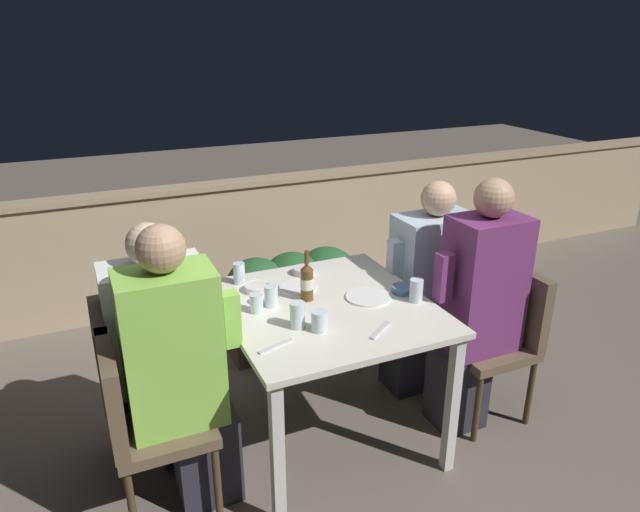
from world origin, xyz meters
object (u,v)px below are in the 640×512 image
person_blue_shirt (427,288)px  beer_bottle (307,281)px  person_purple_stripe (477,307)px  person_white_polo (167,346)px  chair_right_far (453,300)px  chair_left_far (127,373)px  chair_right_near (502,329)px  person_green_blouse (182,373)px  chair_left_near (139,415)px

person_blue_shirt → beer_bottle: person_blue_shirt is taller
person_purple_stripe → person_blue_shirt: (-0.03, 0.39, -0.06)m
person_purple_stripe → person_white_polo: bearing=166.1°
person_blue_shirt → beer_bottle: 0.83m
beer_bottle → chair_right_far: bearing=7.2°
chair_left_far → chair_right_near: bearing=-11.1°
person_green_blouse → person_blue_shirt: bearing=14.1°
beer_bottle → person_green_blouse: bearing=-160.1°
person_white_polo → chair_right_far: bearing=1.0°
chair_left_near → person_purple_stripe: 1.67m
chair_left_far → chair_right_far: size_ratio=1.00×
chair_right_near → beer_bottle: bearing=164.8°
person_blue_shirt → chair_right_far: bearing=0.0°
person_green_blouse → person_white_polo: (-0.01, 0.33, -0.06)m
person_green_blouse → person_blue_shirt: size_ratio=1.06×
chair_left_near → beer_bottle: size_ratio=3.30×
chair_right_far → person_purple_stripe: bearing=-112.1°
chair_left_near → person_white_polo: person_white_polo is taller
chair_left_far → chair_right_near: size_ratio=1.00×
chair_right_near → person_white_polo: bearing=167.6°
chair_right_far → beer_bottle: bearing=-172.8°
chair_left_far → person_purple_stripe: person_purple_stripe is taller
chair_right_near → chair_right_far: 0.40m
chair_right_far → beer_bottle: size_ratio=3.30×
person_purple_stripe → chair_right_far: person_purple_stripe is taller
chair_right_near → person_blue_shirt: size_ratio=0.68×
person_white_polo → chair_right_far: (1.64, 0.03, -0.10)m
chair_left_far → beer_bottle: 0.93m
person_purple_stripe → beer_bottle: size_ratio=5.28×
person_blue_shirt → beer_bottle: (-0.78, -0.12, 0.24)m
chair_left_near → chair_right_near: 1.85m
chair_right_near → chair_right_far: bearing=93.8°
person_white_polo → person_green_blouse: bearing=-89.0°
chair_right_far → person_blue_shirt: (-0.19, -0.00, 0.11)m
chair_right_near → beer_bottle: size_ratio=3.30×
chair_right_far → chair_right_near: bearing=-86.2°
chair_left_near → chair_right_far: 1.86m
person_green_blouse → chair_right_near: bearing=-1.1°
chair_right_near → chair_right_far: same height
person_green_blouse → chair_left_far: bearing=120.4°
chair_left_near → person_white_polo: (0.18, 0.33, 0.10)m
person_white_polo → chair_right_near: size_ratio=1.45×
chair_left_far → person_purple_stripe: 1.72m
person_purple_stripe → person_green_blouse: bearing=178.8°
chair_right_far → person_blue_shirt: bearing=-180.0°
person_green_blouse → chair_left_far: person_green_blouse is taller
person_purple_stripe → chair_left_near: bearing=178.9°
person_white_polo → person_blue_shirt: bearing=1.1°
chair_left_near → beer_bottle: 0.95m
person_purple_stripe → chair_right_near: bearing=-0.0°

